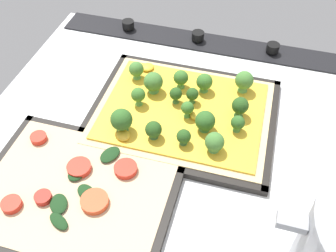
{
  "coord_description": "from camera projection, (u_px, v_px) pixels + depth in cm",
  "views": [
    {
      "loc": [
        -4.97,
        40.38,
        51.46
      ],
      "look_at": [
        7.01,
        -1.93,
        3.25
      ],
      "focal_mm": 40.49,
      "sensor_mm": 36.0,
      "label": 1
    }
  ],
  "objects": [
    {
      "name": "ground_plane",
      "position": [
        203.0,
        160.0,
        0.66
      ],
      "size": [
        84.3,
        70.94,
        3.0
      ],
      "primitive_type": "cube",
      "color": "silver"
    },
    {
      "name": "stove_control_panel",
      "position": [
        234.0,
        46.0,
        0.85
      ],
      "size": [
        80.93,
        7.0,
        2.6
      ],
      "color": "black",
      "rests_on": "ground_plane"
    },
    {
      "name": "baking_tray_front",
      "position": [
        183.0,
        115.0,
        0.71
      ],
      "size": [
        34.11,
        27.33,
        1.3
      ],
      "color": "black",
      "rests_on": "ground_plane"
    },
    {
      "name": "broccoli_pizza",
      "position": [
        183.0,
        109.0,
        0.7
      ],
      "size": [
        31.69,
        24.91,
        6.02
      ],
      "color": "#D3B77F",
      "rests_on": "baking_tray_front"
    },
    {
      "name": "baking_tray_back",
      "position": [
        76.0,
        193.0,
        0.59
      ],
      "size": [
        30.94,
        24.99,
        1.3
      ],
      "color": "black",
      "rests_on": "ground_plane"
    },
    {
      "name": "veggie_pizza_back",
      "position": [
        76.0,
        190.0,
        0.59
      ],
      "size": [
        28.54,
        22.59,
        1.9
      ],
      "color": "tan",
      "rests_on": "baking_tray_back"
    }
  ]
}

